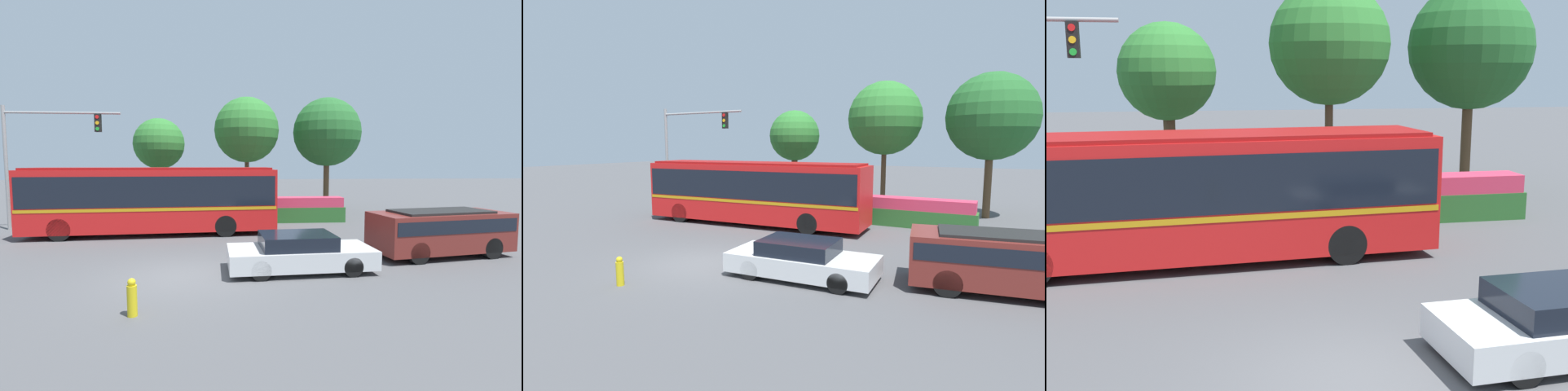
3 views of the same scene
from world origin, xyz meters
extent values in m
plane|color=#4C4C4F|center=(0.00, 0.00, 0.00)|extent=(140.00, 140.00, 0.00)
cube|color=red|center=(-2.11, 6.88, 1.68)|extent=(11.64, 3.18, 2.85)
cube|color=black|center=(-2.11, 6.88, 2.13)|extent=(11.41, 3.21, 1.37)
cube|color=#C68C14|center=(-2.11, 6.88, 1.33)|extent=(11.53, 3.21, 0.14)
cube|color=maroon|center=(-2.11, 6.88, 3.15)|extent=(11.17, 2.96, 0.10)
cylinder|color=black|center=(1.29, 5.99, 0.50)|extent=(1.02, 0.36, 1.00)
cylinder|color=black|center=(1.16, 8.18, 0.50)|extent=(1.02, 0.36, 1.00)
cube|color=black|center=(3.62, 0.36, 0.97)|extent=(2.36, 1.79, 0.44)
cylinder|color=black|center=(2.33, 1.12, 0.30)|extent=(0.61, 0.25, 0.60)
cylinder|color=black|center=(2.42, -0.55, 0.30)|extent=(0.61, 0.25, 0.60)
cube|color=black|center=(-5.23, 8.64, 5.46)|extent=(0.30, 0.22, 0.90)
cylinder|color=red|center=(-5.23, 8.52, 5.76)|extent=(0.18, 0.02, 0.18)
cylinder|color=yellow|center=(-5.23, 8.52, 5.46)|extent=(0.18, 0.02, 0.18)
cylinder|color=green|center=(-5.23, 8.52, 5.16)|extent=(0.18, 0.02, 0.18)
cube|color=#286028|center=(3.26, 10.12, 0.44)|extent=(9.73, 1.13, 0.87)
cube|color=#CC3351|center=(3.26, 10.12, 1.16)|extent=(9.54, 1.07, 0.56)
cylinder|color=brown|center=(-3.07, 13.21, 1.75)|extent=(0.40, 0.40, 3.51)
sphere|color=#2D752D|center=(-3.07, 13.21, 4.68)|extent=(3.25, 3.25, 3.25)
cylinder|color=brown|center=(2.60, 13.96, 2.04)|extent=(0.30, 0.30, 4.08)
sphere|color=#2D752D|center=(2.60, 13.96, 5.66)|extent=(4.37, 4.37, 4.37)
cylinder|color=brown|center=(8.28, 14.61, 1.94)|extent=(0.40, 0.40, 3.89)
sphere|color=#236028|center=(8.28, 14.61, 5.61)|extent=(4.77, 4.77, 4.77)
camera|label=1|loc=(1.61, -10.79, 3.37)|focal=25.03mm
camera|label=2|loc=(8.99, -10.54, 4.06)|focal=27.95mm
camera|label=3|loc=(-2.42, -8.62, 4.67)|focal=43.56mm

